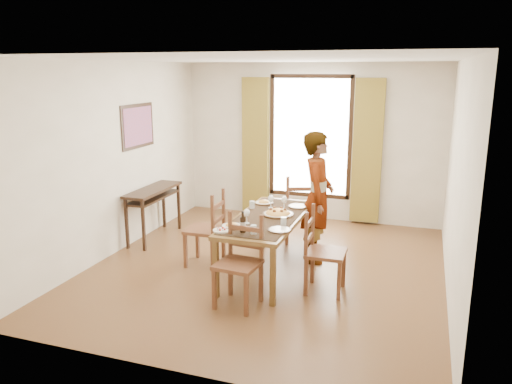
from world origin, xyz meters
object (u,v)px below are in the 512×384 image
(console_table, at_px, (153,196))
(dining_table, at_px, (268,221))
(pasta_platter, at_px, (278,211))
(man, at_px, (318,197))

(console_table, distance_m, dining_table, 2.20)
(console_table, distance_m, pasta_platter, 2.27)
(dining_table, xyz_separation_m, pasta_platter, (0.10, 0.09, 0.12))
(man, bearing_deg, pasta_platter, 137.22)
(console_table, xyz_separation_m, dining_table, (2.08, -0.72, 0.00))
(console_table, distance_m, man, 2.59)
(console_table, bearing_deg, dining_table, -19.01)
(dining_table, height_order, man, man)
(dining_table, distance_m, pasta_platter, 0.18)
(dining_table, bearing_deg, man, 52.03)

